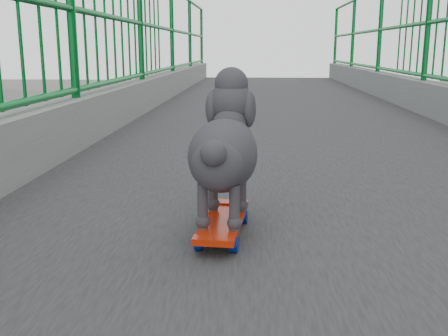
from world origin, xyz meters
The scene contains 2 objects.
skateboard centered at (-0.35, 2.33, 7.04)m, with size 0.16×0.44×0.06m.
poodle centered at (-0.35, 2.36, 7.30)m, with size 0.25×0.54×0.44m.
Camera 1 is at (-0.25, 0.68, 7.61)m, focal length 42.00 mm.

